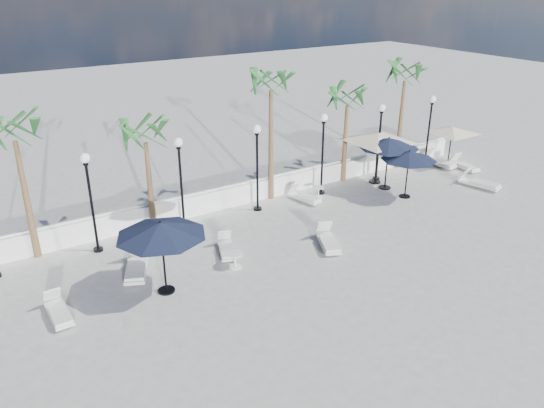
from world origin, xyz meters
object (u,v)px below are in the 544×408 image
lounger_3 (226,248)px  parasol_navy_right (409,156)px  lounger_5 (304,196)px  lounger_1 (58,311)px  parasol_cream_sq_b (453,127)px  lounger_4 (328,241)px  parasol_cream_sq_a (379,134)px  parasol_navy_mid (389,143)px  lounger_8 (438,162)px  parasol_navy_left (161,229)px  lounger_6 (479,182)px  lounger_7 (464,165)px  lounger_2 (137,266)px

lounger_3 → parasol_navy_right: 9.74m
lounger_5 → parasol_navy_right: bearing=-40.2°
parasol_navy_right → lounger_1: bearing=-175.9°
parasol_cream_sq_b → lounger_4: bearing=-160.6°
lounger_5 → parasol_cream_sq_a: bearing=-13.4°
lounger_5 → lounger_4: bearing=-127.1°
lounger_4 → parasol_navy_mid: (6.03, 3.23, 2.04)m
lounger_8 → parasol_navy_left: (-17.13, -3.71, 2.01)m
lounger_6 → parasol_navy_right: (-3.94, 1.05, 1.76)m
parasol_navy_left → parasol_navy_mid: (12.43, 2.86, 0.01)m
lounger_4 → parasol_navy_right: 6.58m
lounger_8 → parasol_navy_mid: (-4.69, -0.84, 2.02)m
lounger_3 → lounger_7: bearing=26.3°
lounger_3 → lounger_5: bearing=45.9°
lounger_4 → parasol_cream_sq_b: (11.50, 4.06, 1.80)m
parasol_cream_sq_a → parasol_navy_left: bearing=-163.6°
lounger_1 → lounger_2: bearing=22.8°
lounger_4 → lounger_5: 4.46m
lounger_2 → lounger_5: (8.61, 2.02, -0.05)m
lounger_8 → lounger_7: bearing=-60.7°
parasol_navy_right → parasol_navy_left: bearing=-172.9°
lounger_2 → lounger_8: size_ratio=1.08×
parasol_navy_mid → lounger_8: bearing=10.2°
lounger_2 → lounger_6: (16.78, -1.19, -0.02)m
lounger_7 → parasol_cream_sq_a: 5.92m
lounger_6 → lounger_8: bearing=62.7°
lounger_8 → lounger_4: bearing=-165.5°
lounger_3 → lounger_1: bearing=-151.5°
lounger_3 → lounger_8: size_ratio=0.84×
lounger_2 → lounger_4: size_ratio=1.14×
lounger_2 → lounger_7: lounger_2 is taller
parasol_navy_mid → parasol_cream_sq_a: parasol_cream_sq_a is taller
lounger_3 → lounger_7: size_ratio=0.94×
lounger_6 → parasol_cream_sq_b: bearing=50.3°
lounger_1 → parasol_navy_right: 15.88m
lounger_2 → parasol_cream_sq_b: parasol_cream_sq_b is taller
lounger_5 → parasol_navy_mid: size_ratio=0.62×
lounger_8 → parasol_cream_sq_b: bearing=-7.9°
lounger_5 → parasol_navy_right: (4.23, -2.16, 1.79)m
lounger_1 → lounger_4: lounger_4 is taller
lounger_7 → lounger_1: bearing=-167.8°
lounger_6 → parasol_cream_sq_a: size_ratio=0.37×
lounger_7 → lounger_8: bearing=131.9°
lounger_2 → parasol_navy_right: parasol_navy_right is taller
lounger_2 → parasol_cream_sq_a: parasol_cream_sq_a is taller
lounger_7 → parasol_navy_left: size_ratio=0.62×
parasol_navy_mid → lounger_7: bearing=-2.6°
lounger_1 → lounger_7: lounger_7 is taller
parasol_navy_left → parasol_cream_sq_a: parasol_cream_sq_a is taller
parasol_navy_right → lounger_2: bearing=179.4°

